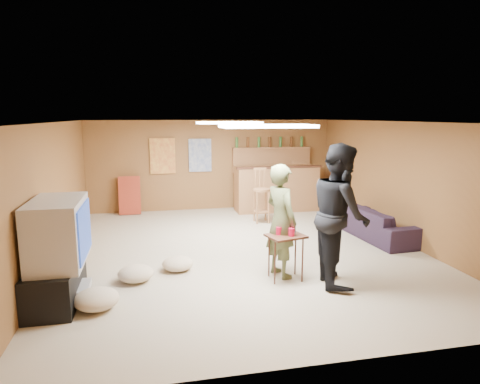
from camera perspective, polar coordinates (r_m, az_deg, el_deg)
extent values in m
plane|color=tan|center=(7.46, 0.32, -7.85)|extent=(7.00, 7.00, 0.00)
cube|color=silver|center=(7.09, 0.34, 9.30)|extent=(6.00, 7.00, 0.02)
cube|color=brown|center=(10.61, -3.74, 3.61)|extent=(6.00, 0.02, 2.20)
cube|color=brown|center=(3.94, 11.44, -7.89)|extent=(6.00, 0.02, 2.20)
cube|color=brown|center=(7.18, -23.74, -0.37)|extent=(0.02, 7.00, 2.20)
cube|color=brown|center=(8.36, 20.85, 1.20)|extent=(0.02, 7.00, 2.20)
cube|color=black|center=(5.92, -23.34, -11.02)|extent=(0.55, 1.30, 0.50)
cube|color=#B2B2B7|center=(5.92, -21.14, -11.92)|extent=(0.35, 0.50, 0.08)
cube|color=#B2B2B7|center=(5.72, -23.11, -4.92)|extent=(0.60, 1.10, 0.80)
cube|color=navy|center=(5.66, -20.02, -4.85)|extent=(0.02, 0.95, 0.65)
cube|color=#935E35|center=(10.48, 4.88, 0.48)|extent=(2.00, 0.60, 1.10)
cube|color=#3C1F13|center=(10.16, 5.34, 3.30)|extent=(2.10, 0.12, 0.05)
cube|color=#935E35|center=(10.79, 4.26, 5.85)|extent=(2.00, 0.18, 0.05)
cube|color=#935E35|center=(10.84, 4.21, 4.28)|extent=(2.00, 0.14, 0.60)
cube|color=#BF3F26|center=(10.44, -10.28, 4.75)|extent=(0.60, 0.03, 0.85)
cube|color=#334C99|center=(10.50, -5.35, 4.90)|extent=(0.55, 0.03, 0.80)
cube|color=#A2311D|center=(10.40, -14.50, -0.44)|extent=(0.50, 0.26, 0.91)
cube|color=white|center=(5.64, 3.66, 8.75)|extent=(1.20, 0.60, 0.04)
cube|color=white|center=(8.27, -1.47, 9.22)|extent=(1.20, 0.60, 0.04)
imported|color=#4E5430|center=(6.17, 5.49, -3.84)|extent=(0.57, 0.69, 1.64)
imported|color=black|center=(6.00, 13.18, -2.93)|extent=(0.90, 1.06, 1.95)
imported|color=black|center=(8.60, 17.80, -3.90)|extent=(0.90, 2.02, 0.58)
cube|color=#3C1F13|center=(6.16, 6.08, -8.64)|extent=(0.58, 0.51, 0.65)
cylinder|color=red|center=(6.06, 5.20, -5.17)|extent=(0.10, 0.10, 0.11)
cylinder|color=red|center=(6.01, 6.89, -5.34)|extent=(0.10, 0.10, 0.11)
cylinder|color=navy|center=(6.20, 7.08, -4.88)|extent=(0.10, 0.10, 0.11)
ellipsoid|color=tan|center=(6.31, -13.74, -10.51)|extent=(0.62, 0.62, 0.22)
ellipsoid|color=tan|center=(6.61, -8.32, -9.42)|extent=(0.49, 0.49, 0.21)
ellipsoid|color=tan|center=(5.59, -18.60, -13.39)|extent=(0.58, 0.58, 0.24)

